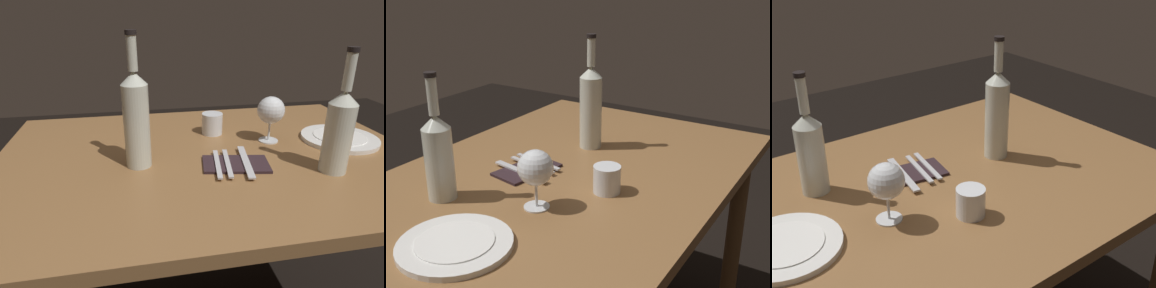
{
  "view_description": "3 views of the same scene",
  "coord_description": "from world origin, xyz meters",
  "views": [
    {
      "loc": [
        -0.23,
        -0.91,
        1.16
      ],
      "look_at": [
        -0.07,
        -0.07,
        0.8
      ],
      "focal_mm": 30.67,
      "sensor_mm": 36.0,
      "label": 1
    },
    {
      "loc": [
        1.1,
        0.74,
        1.33
      ],
      "look_at": [
        -0.09,
        -0.01,
        0.8
      ],
      "focal_mm": 45.95,
      "sensor_mm": 36.0,
      "label": 2
    },
    {
      "loc": [
        0.7,
        0.97,
        1.43
      ],
      "look_at": [
        -0.1,
        -0.06,
        0.81
      ],
      "focal_mm": 45.66,
      "sensor_mm": 36.0,
      "label": 3
    }
  ],
  "objects": [
    {
      "name": "fork_inner",
      "position": [
        0.03,
        -0.1,
        0.75
      ],
      "size": [
        0.05,
        0.18,
        0.0
      ],
      "color": "silver",
      "rests_on": "folded_napkin"
    },
    {
      "name": "wine_glass_left",
      "position": [
        0.22,
        0.06,
        0.85
      ],
      "size": [
        0.09,
        0.09,
        0.16
      ],
      "color": "white",
      "rests_on": "dining_table"
    },
    {
      "name": "water_tumbler",
      "position": [
        0.05,
        0.17,
        0.77
      ],
      "size": [
        0.07,
        0.07,
        0.08
      ],
      "color": "white",
      "rests_on": "dining_table"
    },
    {
      "name": "table_knife",
      "position": [
        0.08,
        -0.1,
        0.75
      ],
      "size": [
        0.06,
        0.21,
        0.0
      ],
      "color": "silver",
      "rests_on": "folded_napkin"
    },
    {
      "name": "wine_bottle_second",
      "position": [
        0.31,
        -0.18,
        0.86
      ],
      "size": [
        0.07,
        0.07,
        0.34
      ],
      "color": "silver",
      "rests_on": "dining_table"
    },
    {
      "name": "folded_napkin",
      "position": [
        0.05,
        -0.1,
        0.74
      ],
      "size": [
        0.21,
        0.14,
        0.01
      ],
      "color": "#2D1E23",
      "rests_on": "dining_table"
    },
    {
      "name": "dining_table",
      "position": [
        0.0,
        0.0,
        0.65
      ],
      "size": [
        1.3,
        0.9,
        0.74
      ],
      "color": "olive",
      "rests_on": "ground"
    },
    {
      "name": "dinner_plate",
      "position": [
        0.47,
        0.02,
        0.75
      ],
      "size": [
        0.25,
        0.25,
        0.02
      ],
      "color": "white",
      "rests_on": "dining_table"
    },
    {
      "name": "fork_outer",
      "position": [
        0.0,
        -0.1,
        0.75
      ],
      "size": [
        0.05,
        0.18,
        0.0
      ],
      "color": "silver",
      "rests_on": "folded_napkin"
    },
    {
      "name": "wine_bottle",
      "position": [
        -0.22,
        -0.04,
        0.88
      ],
      "size": [
        0.07,
        0.07,
        0.37
      ],
      "color": "silver",
      "rests_on": "dining_table"
    }
  ]
}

